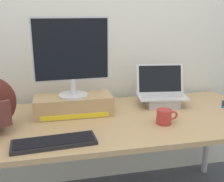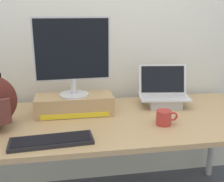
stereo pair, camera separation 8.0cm
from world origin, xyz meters
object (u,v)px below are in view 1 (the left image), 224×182
Objects in this scene: toner_box_yellow at (74,105)px; desktop_monitor at (72,55)px; external_keyboard at (54,142)px; open_laptop at (161,97)px; coffee_mug at (164,117)px.

desktop_monitor reaches higher than toner_box_yellow.
open_laptop is at bearing 27.28° from external_keyboard.
desktop_monitor is at bearing 152.14° from coffee_mug.
open_laptop is 2.80× the size of coffee_mug.
open_laptop is 0.85× the size of external_keyboard.
toner_box_yellow is 1.15× the size of external_keyboard.
coffee_mug reaches higher than external_keyboard.
external_keyboard is (-0.13, -0.41, -0.05)m from toner_box_yellow.
open_laptop is at bearing 70.99° from coffee_mug.
external_keyboard is (-0.77, -0.47, -0.05)m from open_laptop.
open_laptop reaches higher than toner_box_yellow.
toner_box_yellow is 0.59m from coffee_mug.
toner_box_yellow is 1.01× the size of desktop_monitor.
coffee_mug is (0.52, -0.28, -0.02)m from toner_box_yellow.
open_laptop is (0.63, 0.06, -0.33)m from desktop_monitor.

